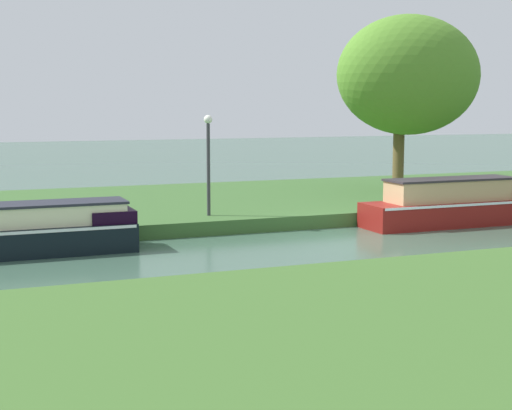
# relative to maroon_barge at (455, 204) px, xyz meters

# --- Properties ---
(ground_plane) EXTENTS (120.00, 120.00, 0.00)m
(ground_plane) POSITION_rel_maroon_barge_xyz_m (-3.36, -1.20, -0.61)
(ground_plane) COLOR #3C5C4A
(riverbank_far) EXTENTS (72.00, 10.00, 0.40)m
(riverbank_far) POSITION_rel_maroon_barge_xyz_m (-3.36, 5.80, -0.41)
(riverbank_far) COLOR #375F2B
(riverbank_far) RESTS_ON ground_plane
(maroon_barge) EXTENTS (5.66, 1.46, 1.40)m
(maroon_barge) POSITION_rel_maroon_barge_xyz_m (0.00, 0.00, 0.00)
(maroon_barge) COLOR maroon
(maroon_barge) RESTS_ON ground_plane
(black_narrowboat) EXTENTS (5.91, 1.54, 1.23)m
(black_narrowboat) POSITION_rel_maroon_barge_xyz_m (-12.40, 0.00, -0.06)
(black_narrowboat) COLOR black
(black_narrowboat) RESTS_ON ground_plane
(willow_tree_left) EXTENTS (5.58, 3.76, 6.36)m
(willow_tree_left) POSITION_rel_maroon_barge_xyz_m (1.70, 5.25, 3.98)
(willow_tree_left) COLOR brown
(willow_tree_left) RESTS_ON riverbank_far
(lamp_post) EXTENTS (0.24, 0.24, 2.85)m
(lamp_post) POSITION_rel_maroon_barge_xyz_m (-7.04, 1.91, 1.59)
(lamp_post) COLOR #333338
(lamp_post) RESTS_ON riverbank_far
(mooring_post_near) EXTENTS (0.19, 0.19, 0.66)m
(mooring_post_near) POSITION_rel_maroon_barge_xyz_m (-11.50, 1.34, 0.12)
(mooring_post_near) COLOR #4C3921
(mooring_post_near) RESTS_ON riverbank_far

